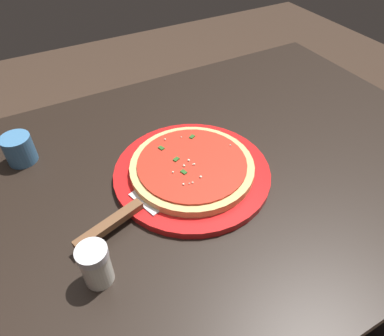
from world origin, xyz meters
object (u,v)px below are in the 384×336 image
Objects in this scene: serving_plate at (192,173)px; cup_small_sauce at (19,149)px; pizza at (192,166)px; pizza_server at (129,212)px; parmesan_shaker at (96,265)px.

serving_plate is 5.16× the size of cup_small_sauce.
pizza is 1.08× the size of pizza_server.
pizza is (-0.00, 0.00, 0.02)m from serving_plate.
cup_small_sauce is (-0.29, 0.21, 0.02)m from serving_plate.
pizza is at bearing 16.75° from pizza_server.
pizza is 0.15m from pizza_server.
pizza_server is at bearing -61.16° from cup_small_sauce.
pizza is 4.05× the size of cup_small_sauce.
serving_plate is 0.27m from parmesan_shaker.
serving_plate is 0.02m from pizza.
pizza is 3.26× the size of parmesan_shaker.
pizza reaches higher than serving_plate.
parmesan_shaker is at bearing -150.53° from serving_plate.
parmesan_shaker reaches higher than cup_small_sauce.
parmesan_shaker is (0.06, -0.34, 0.01)m from cup_small_sauce.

